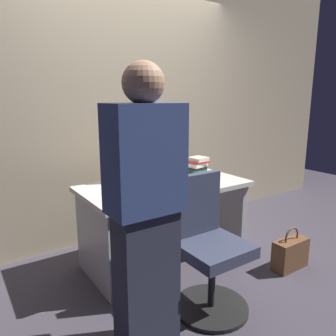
{
  "coord_description": "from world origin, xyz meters",
  "views": [
    {
      "loc": [
        -1.5,
        -2.27,
        1.46
      ],
      "look_at": [
        0.0,
        -0.05,
        0.87
      ],
      "focal_mm": 34.67,
      "sensor_mm": 36.0,
      "label": 1
    }
  ],
  "objects_px": {
    "monitor": "(157,151)",
    "mouse": "(202,181)",
    "office_chair": "(207,250)",
    "cup_near_keyboard": "(139,190)",
    "person_at_desk": "(145,213)",
    "cup_by_monitor": "(117,183)",
    "handbag": "(290,253)",
    "book_stack": "(197,165)",
    "keyboard": "(175,186)",
    "desk": "(165,208)"
  },
  "relations": [
    {
      "from": "monitor",
      "to": "mouse",
      "type": "height_order",
      "value": "monitor"
    },
    {
      "from": "office_chair",
      "to": "cup_near_keyboard",
      "type": "xyz_separation_m",
      "value": [
        -0.23,
        0.54,
        0.34
      ]
    },
    {
      "from": "office_chair",
      "to": "monitor",
      "type": "xyz_separation_m",
      "value": [
        0.16,
        0.89,
        0.55
      ]
    },
    {
      "from": "person_at_desk",
      "to": "cup_by_monitor",
      "type": "distance_m",
      "value": 0.95
    },
    {
      "from": "handbag",
      "to": "person_at_desk",
      "type": "bearing_deg",
      "value": -176.86
    },
    {
      "from": "office_chair",
      "to": "person_at_desk",
      "type": "relative_size",
      "value": 0.57
    },
    {
      "from": "monitor",
      "to": "mouse",
      "type": "relative_size",
      "value": 5.41
    },
    {
      "from": "cup_by_monitor",
      "to": "book_stack",
      "type": "distance_m",
      "value": 0.9
    },
    {
      "from": "book_stack",
      "to": "person_at_desk",
      "type": "bearing_deg",
      "value": -139.77
    },
    {
      "from": "monitor",
      "to": "keyboard",
      "type": "xyz_separation_m",
      "value": [
        -0.03,
        -0.33,
        -0.25
      ]
    },
    {
      "from": "desk",
      "to": "person_at_desk",
      "type": "height_order",
      "value": "person_at_desk"
    },
    {
      "from": "desk",
      "to": "monitor",
      "type": "xyz_separation_m",
      "value": [
        0.04,
        0.18,
        0.48
      ]
    },
    {
      "from": "mouse",
      "to": "cup_by_monitor",
      "type": "relative_size",
      "value": 1.11
    },
    {
      "from": "cup_near_keyboard",
      "to": "handbag",
      "type": "bearing_deg",
      "value": -25.35
    },
    {
      "from": "person_at_desk",
      "to": "keyboard",
      "type": "distance_m",
      "value": 0.94
    },
    {
      "from": "mouse",
      "to": "cup_near_keyboard",
      "type": "xyz_separation_m",
      "value": [
        -0.64,
        -0.02,
        0.03
      ]
    },
    {
      "from": "desk",
      "to": "book_stack",
      "type": "relative_size",
      "value": 6.72
    },
    {
      "from": "person_at_desk",
      "to": "mouse",
      "type": "distance_m",
      "value": 1.16
    },
    {
      "from": "cup_by_monitor",
      "to": "handbag",
      "type": "xyz_separation_m",
      "value": [
        1.22,
        -0.83,
        -0.63
      ]
    },
    {
      "from": "desk",
      "to": "monitor",
      "type": "relative_size",
      "value": 2.65
    },
    {
      "from": "office_chair",
      "to": "cup_by_monitor",
      "type": "distance_m",
      "value": 0.93
    },
    {
      "from": "keyboard",
      "to": "cup_near_keyboard",
      "type": "relative_size",
      "value": 4.52
    },
    {
      "from": "monitor",
      "to": "cup_near_keyboard",
      "type": "relative_size",
      "value": 5.68
    },
    {
      "from": "monitor",
      "to": "person_at_desk",
      "type": "bearing_deg",
      "value": -125.24
    },
    {
      "from": "desk",
      "to": "mouse",
      "type": "xyz_separation_m",
      "value": [
        0.29,
        -0.16,
        0.24
      ]
    },
    {
      "from": "cup_near_keyboard",
      "to": "book_stack",
      "type": "xyz_separation_m",
      "value": [
        0.85,
        0.34,
        0.03
      ]
    },
    {
      "from": "office_chair",
      "to": "cup_by_monitor",
      "type": "xyz_separation_m",
      "value": [
        -0.28,
        0.82,
        0.34
      ]
    },
    {
      "from": "cup_by_monitor",
      "to": "book_stack",
      "type": "height_order",
      "value": "book_stack"
    },
    {
      "from": "keyboard",
      "to": "office_chair",
      "type": "bearing_deg",
      "value": -102.64
    },
    {
      "from": "desk",
      "to": "office_chair",
      "type": "height_order",
      "value": "office_chair"
    },
    {
      "from": "office_chair",
      "to": "handbag",
      "type": "height_order",
      "value": "office_chair"
    },
    {
      "from": "monitor",
      "to": "cup_by_monitor",
      "type": "bearing_deg",
      "value": -170.12
    },
    {
      "from": "handbag",
      "to": "desk",
      "type": "bearing_deg",
      "value": 138.38
    },
    {
      "from": "person_at_desk",
      "to": "book_stack",
      "type": "relative_size",
      "value": 7.68
    },
    {
      "from": "monitor",
      "to": "mouse",
      "type": "distance_m",
      "value": 0.49
    },
    {
      "from": "person_at_desk",
      "to": "keyboard",
      "type": "relative_size",
      "value": 3.81
    },
    {
      "from": "cup_near_keyboard",
      "to": "cup_by_monitor",
      "type": "distance_m",
      "value": 0.28
    },
    {
      "from": "keyboard",
      "to": "monitor",
      "type": "bearing_deg",
      "value": 83.53
    },
    {
      "from": "book_stack",
      "to": "handbag",
      "type": "distance_m",
      "value": 1.16
    },
    {
      "from": "keyboard",
      "to": "mouse",
      "type": "height_order",
      "value": "mouse"
    },
    {
      "from": "book_stack",
      "to": "handbag",
      "type": "xyz_separation_m",
      "value": [
        0.33,
        -0.9,
        -0.66
      ]
    },
    {
      "from": "office_chair",
      "to": "cup_near_keyboard",
      "type": "height_order",
      "value": "office_chair"
    },
    {
      "from": "person_at_desk",
      "to": "keyboard",
      "type": "height_order",
      "value": "person_at_desk"
    },
    {
      "from": "handbag",
      "to": "keyboard",
      "type": "bearing_deg",
      "value": 144.62
    },
    {
      "from": "keyboard",
      "to": "cup_by_monitor",
      "type": "relative_size",
      "value": 4.77
    },
    {
      "from": "person_at_desk",
      "to": "handbag",
      "type": "xyz_separation_m",
      "value": [
        1.48,
        0.08,
        -0.7
      ]
    },
    {
      "from": "keyboard",
      "to": "book_stack",
      "type": "bearing_deg",
      "value": 32.33
    },
    {
      "from": "cup_near_keyboard",
      "to": "book_stack",
      "type": "height_order",
      "value": "book_stack"
    },
    {
      "from": "office_chair",
      "to": "cup_near_keyboard",
      "type": "bearing_deg",
      "value": 113.31
    },
    {
      "from": "cup_near_keyboard",
      "to": "person_at_desk",
      "type": "bearing_deg",
      "value": -116.1
    }
  ]
}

